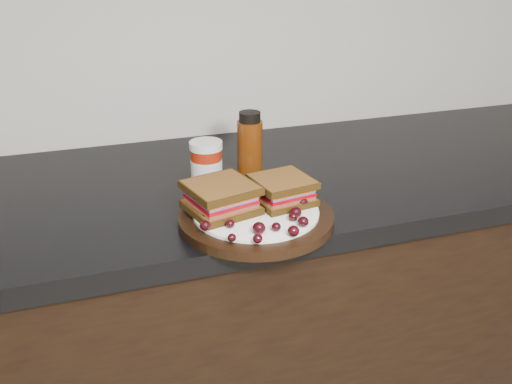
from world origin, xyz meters
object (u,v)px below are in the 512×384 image
condiment_jar (207,165)px  oil_bottle (250,146)px  sandwich_left (221,197)px  plate (256,218)px

condiment_jar → oil_bottle: size_ratio=0.67×
condiment_jar → sandwich_left: bearing=-95.0°
condiment_jar → oil_bottle: oil_bottle is taller
plate → sandwich_left: (-0.06, 0.02, 0.04)m
condiment_jar → oil_bottle: 0.10m
oil_bottle → sandwich_left: bearing=-122.0°
plate → oil_bottle: (0.05, 0.20, 0.06)m
sandwich_left → condiment_jar: 0.17m
sandwich_left → oil_bottle: bearing=43.8°
plate → oil_bottle: bearing=75.3°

